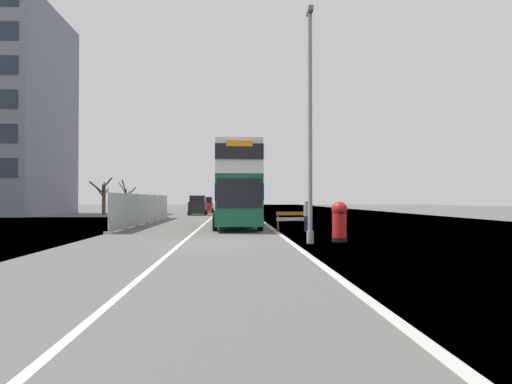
{
  "coord_description": "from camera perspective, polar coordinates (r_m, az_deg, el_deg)",
  "views": [
    {
      "loc": [
        0.49,
        -18.45,
        1.78
      ],
      "look_at": [
        1.77,
        6.85,
        2.2
      ],
      "focal_mm": 31.79,
      "sensor_mm": 36.0,
      "label": 1
    }
  ],
  "objects": [
    {
      "name": "ground",
      "position": [
        18.66,
        -2.52,
        -6.57
      ],
      "size": [
        140.0,
        280.0,
        0.1
      ],
      "color": "#565451"
    },
    {
      "name": "double_decker_bus",
      "position": [
        29.09,
        -2.58,
        0.86
      ],
      "size": [
        3.09,
        10.88,
        5.07
      ],
      "color": "#145638",
      "rests_on": "ground"
    },
    {
      "name": "lamppost_foreground",
      "position": [
        18.66,
        6.81,
        7.59
      ],
      "size": [
        0.29,
        0.7,
        9.58
      ],
      "color": "gray",
      "rests_on": "ground"
    },
    {
      "name": "red_pillar_postbox",
      "position": [
        19.45,
        10.45,
        -3.44
      ],
      "size": [
        0.67,
        0.67,
        1.7
      ],
      "color": "black",
      "rests_on": "ground"
    },
    {
      "name": "roadworks_barrier",
      "position": [
        26.09,
        4.61,
        -3.36
      ],
      "size": [
        1.88,
        0.59,
        1.08
      ],
      "color": "orange",
      "rests_on": "ground"
    },
    {
      "name": "construction_site_fence",
      "position": [
        34.46,
        -13.63,
        -2.13
      ],
      "size": [
        0.44,
        20.6,
        2.19
      ],
      "color": "#A8AAAD",
      "rests_on": "ground"
    },
    {
      "name": "car_oncoming_near",
      "position": [
        44.47,
        -3.59,
        -1.86
      ],
      "size": [
        1.92,
        4.2,
        2.31
      ],
      "color": "slate",
      "rests_on": "ground"
    },
    {
      "name": "car_receding_mid",
      "position": [
        52.33,
        -7.34,
        -1.74
      ],
      "size": [
        2.05,
        3.89,
        2.23
      ],
      "color": "black",
      "rests_on": "ground"
    },
    {
      "name": "car_receding_far",
      "position": [
        61.95,
        -6.33,
        -1.68
      ],
      "size": [
        2.02,
        3.97,
        2.12
      ],
      "color": "maroon",
      "rests_on": "ground"
    },
    {
      "name": "bare_tree_far_verge_near",
      "position": [
        54.91,
        -18.67,
        -0.55
      ],
      "size": [
        2.56,
        2.41,
        4.3
      ],
      "color": "#4C3D2D",
      "rests_on": "ground"
    },
    {
      "name": "bare_tree_far_verge_mid",
      "position": [
        68.22,
        -16.08,
        -0.63
      ],
      "size": [
        2.52,
        2.79,
        4.65
      ],
      "color": "#4C3D2D",
      "rests_on": "ground"
    },
    {
      "name": "pedestrian_at_kerb",
      "position": [
        25.23,
        6.4,
        -3.01
      ],
      "size": [
        0.34,
        0.34,
        1.73
      ],
      "color": "#2D3342",
      "rests_on": "ground"
    }
  ]
}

